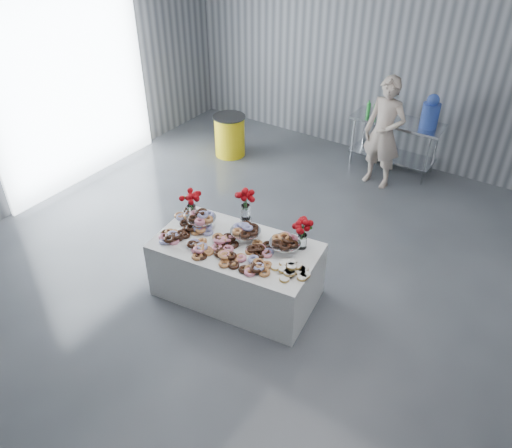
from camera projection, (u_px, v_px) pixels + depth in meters
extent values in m
plane|color=#3B3D43|center=(245.00, 296.00, 6.15)|extent=(9.00, 9.00, 0.00)
cube|color=gray|center=(401.00, 44.00, 8.05)|extent=(8.00, 0.04, 4.00)
cube|color=gray|center=(2.00, 76.00, 6.80)|extent=(0.04, 9.00, 4.00)
cube|color=white|center=(72.00, 91.00, 7.74)|extent=(0.05, 3.00, 3.00)
cube|color=white|center=(237.00, 270.00, 5.98)|extent=(2.01, 1.23, 0.75)
cube|color=silver|center=(398.00, 121.00, 8.30)|extent=(1.50, 0.60, 0.04)
cube|color=silver|center=(392.00, 155.00, 8.67)|extent=(1.40, 0.55, 0.03)
cylinder|color=silver|center=(352.00, 142.00, 8.69)|extent=(0.04, 0.04, 0.86)
cylinder|color=silver|center=(426.00, 162.00, 8.10)|extent=(0.04, 0.04, 0.86)
cylinder|color=silver|center=(364.00, 132.00, 9.03)|extent=(0.04, 0.04, 0.86)
cylinder|color=silver|center=(435.00, 150.00, 8.44)|extent=(0.04, 0.04, 0.86)
cylinder|color=silver|center=(202.00, 222.00, 6.04)|extent=(0.06, 0.06, 0.12)
cylinder|color=silver|center=(201.00, 218.00, 6.00)|extent=(0.36, 0.36, 0.01)
cylinder|color=silver|center=(246.00, 235.00, 5.82)|extent=(0.06, 0.06, 0.12)
cylinder|color=silver|center=(245.00, 231.00, 5.78)|extent=(0.36, 0.36, 0.01)
cylinder|color=silver|center=(285.00, 247.00, 5.64)|extent=(0.06, 0.06, 0.12)
cylinder|color=silver|center=(285.00, 242.00, 5.60)|extent=(0.36, 0.36, 0.01)
cylinder|color=white|center=(192.00, 212.00, 6.17)|extent=(0.11, 0.11, 0.18)
cylinder|color=#1E5919|center=(191.00, 203.00, 6.09)|extent=(0.04, 0.04, 0.18)
cylinder|color=white|center=(302.00, 241.00, 5.68)|extent=(0.11, 0.11, 0.18)
cylinder|color=#1E5919|center=(303.00, 232.00, 5.60)|extent=(0.04, 0.04, 0.18)
cylinder|color=silver|center=(246.00, 223.00, 6.00)|extent=(0.14, 0.14, 0.15)
cylinder|color=white|center=(246.00, 212.00, 5.90)|extent=(0.11, 0.11, 0.18)
cylinder|color=#1E5919|center=(245.00, 203.00, 5.83)|extent=(0.04, 0.04, 0.18)
cylinder|color=blue|center=(430.00, 116.00, 7.95)|extent=(0.28, 0.28, 0.40)
sphere|color=blue|center=(433.00, 100.00, 7.80)|extent=(0.20, 0.20, 0.20)
imported|color=#CC8C93|center=(384.00, 133.00, 7.88)|extent=(0.71, 0.52, 1.81)
cylinder|color=yellow|center=(230.00, 136.00, 9.03)|extent=(0.54, 0.54, 0.73)
cylinder|color=black|center=(229.00, 117.00, 8.81)|extent=(0.58, 0.58, 0.02)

